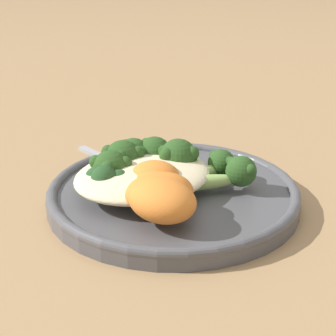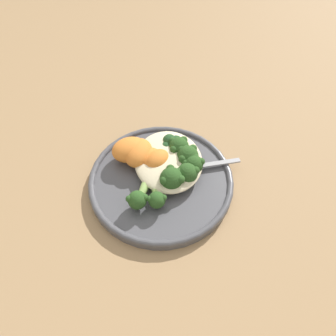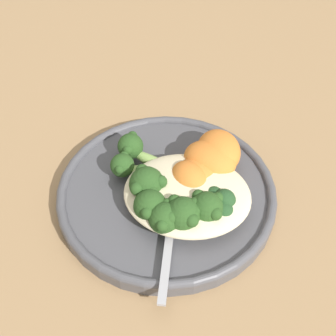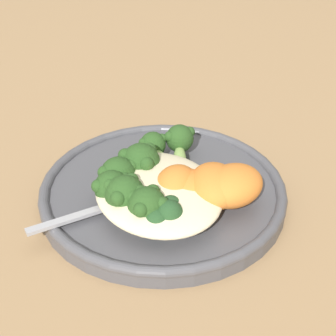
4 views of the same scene
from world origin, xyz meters
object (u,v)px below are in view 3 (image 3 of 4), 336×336
at_px(broccoli_stalk_1, 145,170).
at_px(quinoa_mound, 187,193).
at_px(broccoli_stalk_5, 183,209).
at_px(broccoli_stalk_6, 203,203).
at_px(broccoli_stalk_0, 145,155).
at_px(sweet_potato_chunk_3, 210,159).
at_px(plate, 167,193).
at_px(spoon, 170,230).
at_px(broccoli_stalk_2, 151,184).
at_px(broccoli_stalk_3, 155,202).
at_px(sweet_potato_chunk_0, 219,151).
at_px(sweet_potato_chunk_1, 189,179).
at_px(sweet_potato_chunk_2, 194,175).
at_px(kale_tuft, 215,206).
at_px(broccoli_stalk_4, 170,213).

bearing_deg(broccoli_stalk_1, quinoa_mound, 156.38).
xyz_separation_m(broccoli_stalk_5, broccoli_stalk_6, (-0.02, -0.01, -0.00)).
height_order(broccoli_stalk_0, broccoli_stalk_5, broccoli_stalk_5).
bearing_deg(sweet_potato_chunk_3, plate, 38.34).
bearing_deg(sweet_potato_chunk_3, broccoli_stalk_0, 1.24).
distance_m(plate, spoon, 0.07).
distance_m(quinoa_mound, broccoli_stalk_2, 0.04).
distance_m(broccoli_stalk_0, broccoli_stalk_3, 0.08).
relative_size(broccoli_stalk_5, sweet_potato_chunk_0, 1.53).
height_order(broccoli_stalk_2, broccoli_stalk_5, same).
xyz_separation_m(quinoa_mound, broccoli_stalk_2, (0.04, -0.00, 0.01)).
relative_size(quinoa_mound, sweet_potato_chunk_0, 2.18).
bearing_deg(sweet_potato_chunk_1, sweet_potato_chunk_2, -119.71).
distance_m(quinoa_mound, broccoli_stalk_3, 0.04).
relative_size(sweet_potato_chunk_2, kale_tuft, 1.27).
xyz_separation_m(sweet_potato_chunk_0, sweet_potato_chunk_1, (0.03, 0.05, -0.00)).
xyz_separation_m(plate, sweet_potato_chunk_3, (-0.05, -0.04, 0.03)).
xyz_separation_m(sweet_potato_chunk_2, spoon, (0.02, 0.08, -0.01)).
height_order(broccoli_stalk_4, sweet_potato_chunk_0, sweet_potato_chunk_0).
distance_m(sweet_potato_chunk_3, spoon, 0.11).
distance_m(plate, quinoa_mound, 0.04).
xyz_separation_m(broccoli_stalk_4, broccoli_stalk_6, (-0.03, -0.02, 0.00)).
relative_size(plate, broccoli_stalk_6, 3.05).
bearing_deg(sweet_potato_chunk_3, sweet_potato_chunk_0, -119.47).
height_order(broccoli_stalk_6, sweet_potato_chunk_1, broccoli_stalk_6).
bearing_deg(broccoli_stalk_5, broccoli_stalk_6, 119.03).
bearing_deg(broccoli_stalk_4, quinoa_mound, 166.44).
distance_m(broccoli_stalk_1, sweet_potato_chunk_2, 0.06).
relative_size(broccoli_stalk_5, spoon, 0.85).
bearing_deg(sweet_potato_chunk_2, broccoli_stalk_1, 0.35).
xyz_separation_m(broccoli_stalk_5, sweet_potato_chunk_3, (-0.02, -0.08, -0.00)).
bearing_deg(quinoa_mound, broccoli_stalk_0, -39.87).
bearing_deg(broccoli_stalk_2, sweet_potato_chunk_3, -172.93).
distance_m(quinoa_mound, broccoli_stalk_5, 0.03).
xyz_separation_m(broccoli_stalk_3, sweet_potato_chunk_1, (-0.03, -0.04, 0.00)).
relative_size(broccoli_stalk_3, spoon, 0.86).
relative_size(broccoli_stalk_6, sweet_potato_chunk_2, 1.44).
relative_size(broccoli_stalk_1, sweet_potato_chunk_3, 1.79).
bearing_deg(broccoli_stalk_4, kale_tuft, 121.21).
xyz_separation_m(quinoa_mound, sweet_potato_chunk_0, (-0.03, -0.07, 0.01)).
bearing_deg(broccoli_stalk_1, sweet_potato_chunk_1, 173.59).
height_order(broccoli_stalk_4, sweet_potato_chunk_2, broccoli_stalk_4).
height_order(broccoli_stalk_4, sweet_potato_chunk_1, broccoli_stalk_4).
bearing_deg(kale_tuft, broccoli_stalk_4, 21.97).
xyz_separation_m(plate, broccoli_stalk_0, (0.03, -0.04, 0.02)).
height_order(quinoa_mound, broccoli_stalk_3, broccoli_stalk_3).
xyz_separation_m(sweet_potato_chunk_0, kale_tuft, (-0.01, 0.08, -0.00)).
bearing_deg(quinoa_mound, plate, -29.45).
bearing_deg(broccoli_stalk_0, sweet_potato_chunk_1, 176.48).
bearing_deg(kale_tuft, broccoli_stalk_2, -11.74).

